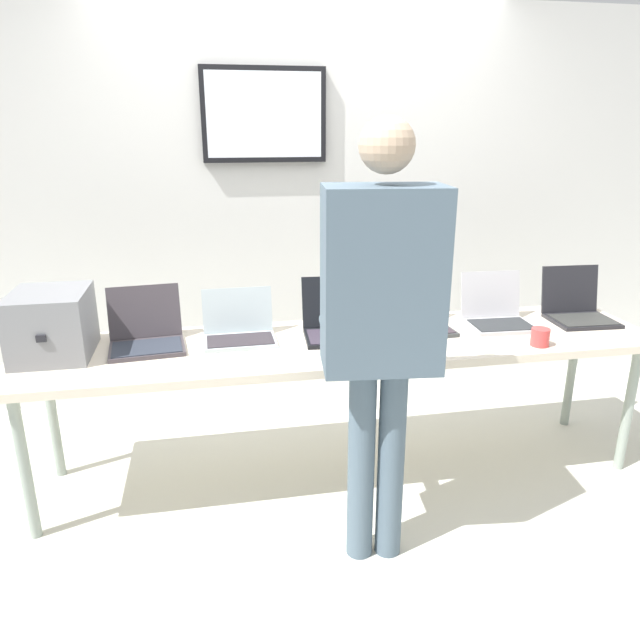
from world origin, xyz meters
name	(u,v)px	position (x,y,z in m)	size (l,w,h in m)	color
ground	(342,474)	(0.00, 0.00, -0.02)	(8.00, 8.00, 0.04)	beige
back_wall	(305,206)	(-0.01, 1.13, 1.26)	(8.00, 0.11, 2.49)	silver
workbench	(344,349)	(0.00, 0.00, 0.69)	(3.13, 0.70, 0.74)	beige
equipment_box	(52,324)	(-1.35, 0.06, 0.89)	(0.33, 0.40, 0.30)	gray
laptop_station_0	(146,334)	(-0.95, 0.10, 0.80)	(0.37, 0.36, 0.27)	#3C363B
laptop_station_1	(239,329)	(-0.51, 0.10, 0.80)	(0.35, 0.28, 0.24)	#A9B7BA
laptop_station_2	(334,323)	(-0.03, 0.09, 0.80)	(0.33, 0.38, 0.27)	black
laptop_station_3	(412,317)	(0.39, 0.10, 0.80)	(0.38, 0.34, 0.27)	#383C3C
laptop_station_4	(496,313)	(0.85, 0.09, 0.80)	(0.34, 0.33, 0.26)	#B2B0B4
laptop_station_5	(577,308)	(1.32, 0.08, 0.80)	(0.34, 0.33, 0.27)	black
person	(381,311)	(-0.01, -0.62, 1.08)	(0.48, 0.62, 1.78)	#4D606F
coffee_mug	(540,337)	(0.91, -0.25, 0.78)	(0.09, 0.09, 0.09)	#D43F3D
paper_sheet	(279,358)	(-0.34, -0.17, 0.74)	(0.30, 0.35, 0.00)	white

